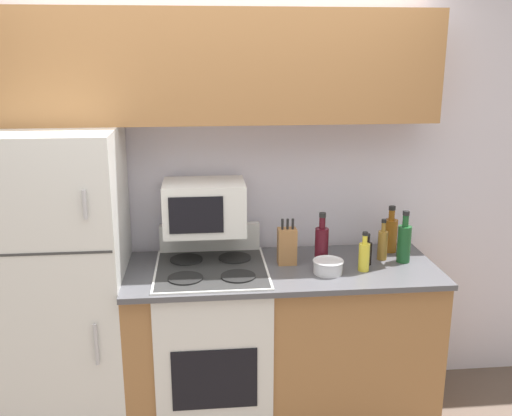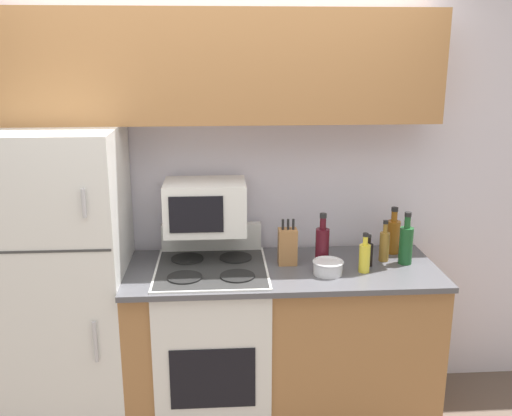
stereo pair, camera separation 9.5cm
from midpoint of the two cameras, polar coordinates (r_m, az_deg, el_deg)
The scene contains 14 objects.
wall_back at distance 3.43m, azimuth -4.48°, elevation 1.54°, with size 8.00×0.05×2.55m.
lower_cabinets at distance 3.39m, azimuth 1.71°, elevation -13.22°, with size 1.72×0.68×0.94m.
refrigerator at distance 3.31m, azimuth -19.36°, elevation -7.44°, with size 0.66×0.68×1.72m.
upper_cabinets at distance 3.15m, azimuth -4.68°, elevation 13.89°, with size 2.38×0.31×0.59m.
stove at distance 3.35m, azimuth -5.16°, elevation -13.30°, with size 0.62×0.66×1.11m.
microwave at distance 3.20m, azimuth -6.05°, elevation 0.10°, with size 0.45×0.33×0.29m.
knife_block at distance 3.20m, azimuth 2.27°, elevation -3.81°, with size 0.10×0.08×0.27m.
bowl at distance 3.10m, azimuth 6.34°, elevation -5.80°, with size 0.17×0.17×0.08m.
bottle_soy_sauce at distance 3.25m, azimuth 10.23°, elevation -4.39°, with size 0.05×0.05×0.18m.
bottle_wine_green at distance 3.32m, azimuth 13.80°, elevation -3.32°, with size 0.08×0.08×0.30m.
bottle_whiskey at distance 3.47m, azimuth 12.54°, elevation -2.53°, with size 0.08×0.08×0.28m.
bottle_vinegar at distance 3.34m, azimuth 11.75°, elevation -3.52°, with size 0.06×0.06×0.24m.
bottle_cooking_spray at distance 3.15m, azimuth 9.90°, elevation -4.71°, with size 0.06×0.06×0.22m.
bottle_wine_red at distance 3.20m, azimuth 5.73°, elevation -3.63°, with size 0.08×0.08×0.30m.
Camera 1 is at (-0.11, -2.63, 2.09)m, focal length 40.00 mm.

